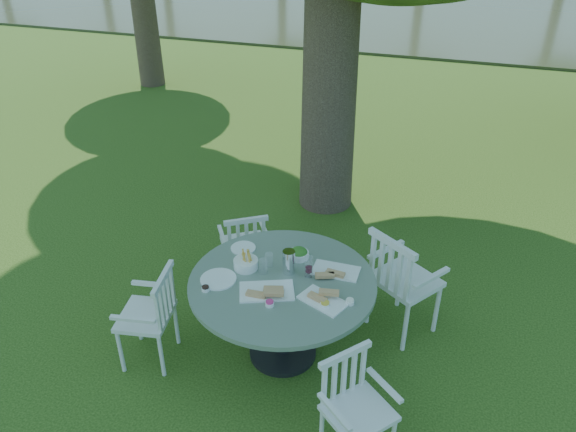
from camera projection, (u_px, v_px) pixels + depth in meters
The scene contains 7 objects.
ground at pixel (282, 303), 5.31m from camera, with size 140.00×140.00×0.00m, color #1C390B.
table at pixel (282, 294), 4.43m from camera, with size 1.46×1.46×0.77m.
chair_ne at pixel (398, 278), 4.69m from camera, with size 0.68×0.68×1.00m.
chair_nw at pixel (245, 244), 5.32m from camera, with size 0.55×0.54×0.81m.
chair_sw at pixel (155, 311), 4.45m from camera, with size 0.47×0.49×0.86m.
chair_se at pixel (352, 399), 3.73m from camera, with size 0.56×0.56×0.81m.
tableware at pixel (277, 270), 4.40m from camera, with size 1.21×0.79×0.20m.
Camera 1 is at (1.32, -3.92, 3.43)m, focal length 35.00 mm.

